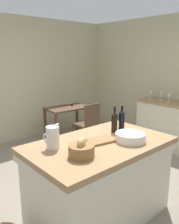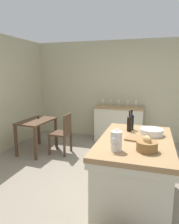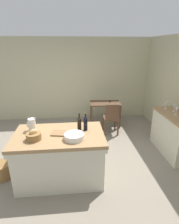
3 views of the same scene
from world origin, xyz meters
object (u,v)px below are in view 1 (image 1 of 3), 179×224
wine_glass_right (162,95)px  wine_bottle_dark (122,120)px  wine_glass_far_right (151,93)px  bread_basket (81,150)px  pitcher (53,137)px  wash_bowl (130,137)px  cutting_board (101,140)px  wooden_chair (88,124)px  island_table (100,177)px  writing_desk (68,112)px  side_cabinet (168,125)px  wine_bottle_amber (114,122)px  wine_glass_middle (169,96)px

wine_glass_right → wine_bottle_dark: bearing=-160.5°
wine_glass_far_right → bread_basket: bearing=-157.1°
pitcher → wine_bottle_dark: 0.95m
pitcher → wash_bowl: 0.83m
wash_bowl → cutting_board: wash_bowl is taller
wooden_chair → island_table: bearing=-127.7°
island_table → pitcher: (-0.47, 0.18, 0.53)m
island_table → wash_bowl: bearing=-36.7°
writing_desk → wash_bowl: size_ratio=2.87×
island_table → side_cabinet: size_ratio=1.24×
wine_bottle_dark → wine_bottle_amber: size_ratio=1.04×
writing_desk → bread_basket: bread_basket is taller
side_cabinet → bread_basket: 3.02m
writing_desk → pitcher: 2.72m
side_cabinet → cutting_board: cutting_board is taller
wine_bottle_amber → wine_glass_far_right: bearing=23.7°
writing_desk → wash_bowl: bearing=-111.4°
wooden_chair → pitcher: 2.36m
wooden_chair → wine_glass_right: bearing=-33.2°
side_cabinet → wine_glass_right: (0.05, 0.23, 0.57)m
cutting_board → wine_bottle_dark: 0.47m
wooden_chair → wine_bottle_amber: (-0.92, -1.54, 0.54)m
wash_bowl → wine_glass_right: 2.51m
wooden_chair → wine_glass_middle: size_ratio=5.35×
wine_glass_middle → wine_glass_far_right: size_ratio=0.96×
bread_basket → wine_glass_right: (2.93, 1.00, 0.06)m
wine_bottle_dark → wine_glass_middle: (2.00, 0.52, -0.00)m
wine_glass_far_right → wash_bowl: bearing=-150.5°
wine_bottle_dark → bread_basket: bearing=-162.9°
wine_glass_far_right → side_cabinet: bearing=-85.9°
island_table → writing_desk: 2.58m
wooden_chair → wash_bowl: (-1.02, -1.86, 0.46)m
side_cabinet → island_table: bearing=-166.2°
pitcher → wine_bottle_dark: size_ratio=0.82×
wash_bowl → bread_basket: (-0.65, 0.04, 0.02)m
wooden_chair → side_cabinet: bearing=-41.2°
wine_bottle_amber → wine_glass_middle: (2.11, 0.50, 0.00)m
bread_basket → wine_glass_middle: 2.96m
side_cabinet → writing_desk: size_ratio=1.34×
wooden_chair → wine_glass_right: wine_glass_right is taller
island_table → wine_bottle_amber: 0.67m
wash_bowl → wine_bottle_amber: bearing=73.0°
wine_bottle_amber → side_cabinet: bearing=12.8°
wine_glass_right → wine_glass_far_right: (-0.09, 0.20, 0.01)m
cutting_board → wine_bottle_dark: wine_bottle_dark is taller
wine_glass_middle → wooden_chair: bearing=138.8°
wine_bottle_dark → wash_bowl: bearing=-124.1°
wine_bottle_dark → wooden_chair: bearing=62.3°
pitcher → wine_bottle_amber: (0.84, -0.05, 0.01)m
wine_glass_middle → writing_desk: bearing=127.1°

